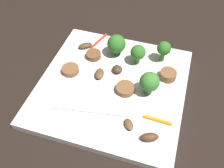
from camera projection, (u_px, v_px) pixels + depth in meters
name	position (u px, v px, depth m)	size (l,w,h in m)	color
ground_plane	(112.00, 89.00, 0.51)	(1.40, 1.40, 0.00)	black
plate	(112.00, 86.00, 0.50)	(0.28, 0.28, 0.01)	white
fork	(72.00, 109.00, 0.46)	(0.18, 0.04, 0.00)	silver
broccoli_floret_0	(138.00, 53.00, 0.52)	(0.03, 0.03, 0.04)	#347525
broccoli_floret_1	(164.00, 49.00, 0.52)	(0.03, 0.03, 0.05)	#347525
broccoli_floret_2	(116.00, 44.00, 0.53)	(0.04, 0.04, 0.05)	#347525
broccoli_floret_3	(149.00, 84.00, 0.46)	(0.04, 0.04, 0.05)	#408630
sausage_slice_0	(70.00, 70.00, 0.51)	(0.03, 0.03, 0.01)	brown
sausage_slice_1	(93.00, 55.00, 0.54)	(0.03, 0.03, 0.01)	brown
sausage_slice_2	(168.00, 75.00, 0.50)	(0.03, 0.03, 0.02)	brown
sausage_slice_3	(125.00, 89.00, 0.48)	(0.04, 0.04, 0.01)	brown
mushroom_0	(150.00, 137.00, 0.41)	(0.03, 0.02, 0.01)	#4C331E
mushroom_1	(116.00, 69.00, 0.51)	(0.02, 0.02, 0.01)	#422B19
mushroom_2	(129.00, 124.00, 0.43)	(0.02, 0.01, 0.01)	brown
mushroom_3	(85.00, 46.00, 0.56)	(0.03, 0.02, 0.01)	#4C331E
mushroom_4	(99.00, 74.00, 0.51)	(0.03, 0.02, 0.01)	brown
pepper_strip_1	(158.00, 120.00, 0.44)	(0.05, 0.01, 0.00)	orange
pepper_strip_3	(99.00, 41.00, 0.58)	(0.06, 0.00, 0.00)	red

